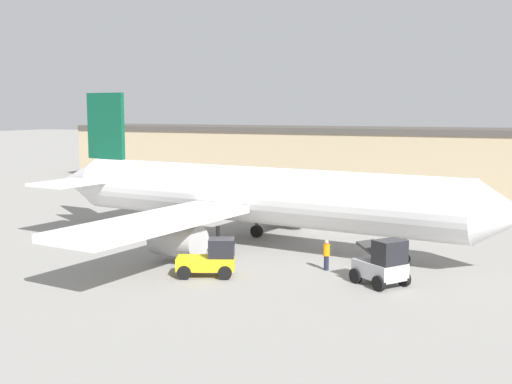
{
  "coord_description": "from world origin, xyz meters",
  "views": [
    {
      "loc": [
        17.86,
        -39.78,
        9.38
      ],
      "look_at": [
        0.0,
        0.0,
        3.75
      ],
      "focal_mm": 45.0,
      "sensor_mm": 36.0,
      "label": 1
    }
  ],
  "objects_px": {
    "baggage_tug": "(211,259)",
    "belt_loader_truck": "(383,264)",
    "ground_crew_worker": "(326,254)",
    "airplane": "(245,195)"
  },
  "relations": [
    {
      "from": "airplane",
      "to": "belt_loader_truck",
      "type": "bearing_deg",
      "value": -23.52
    },
    {
      "from": "airplane",
      "to": "baggage_tug",
      "type": "relative_size",
      "value": 10.37
    },
    {
      "from": "airplane",
      "to": "baggage_tug",
      "type": "height_order",
      "value": "airplane"
    },
    {
      "from": "baggage_tug",
      "to": "ground_crew_worker",
      "type": "bearing_deg",
      "value": 12.87
    },
    {
      "from": "baggage_tug",
      "to": "belt_loader_truck",
      "type": "bearing_deg",
      "value": -10.73
    },
    {
      "from": "ground_crew_worker",
      "to": "baggage_tug",
      "type": "bearing_deg",
      "value": -132.65
    },
    {
      "from": "ground_crew_worker",
      "to": "belt_loader_truck",
      "type": "distance_m",
      "value": 4.26
    },
    {
      "from": "airplane",
      "to": "ground_crew_worker",
      "type": "height_order",
      "value": "airplane"
    },
    {
      "from": "ground_crew_worker",
      "to": "belt_loader_truck",
      "type": "height_order",
      "value": "belt_loader_truck"
    },
    {
      "from": "ground_crew_worker",
      "to": "belt_loader_truck",
      "type": "xyz_separation_m",
      "value": [
        3.77,
        -1.97,
        0.23
      ]
    }
  ]
}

